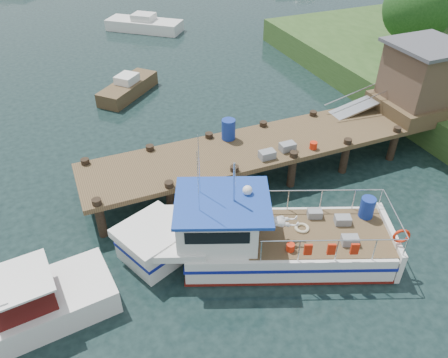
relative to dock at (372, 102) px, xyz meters
name	(u,v)px	position (x,y,z in m)	size (l,w,h in m)	color
ground_plane	(232,179)	(-6.51, -0.01, -2.24)	(160.00, 160.00, 0.00)	black
dock	(372,102)	(0.00, 0.00, 0.00)	(16.60, 3.00, 4.78)	#503D26
lobster_boat	(252,238)	(-7.64, -4.21, -1.44)	(8.96, 5.33, 4.43)	silver
moored_rowboat	(128,88)	(-8.66, 9.59, -1.80)	(3.89, 3.79, 1.18)	#503D26
moored_b	(144,24)	(-4.96, 20.47, -1.77)	(5.68, 5.12, 1.27)	silver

